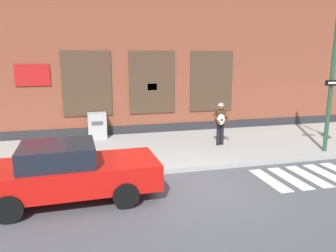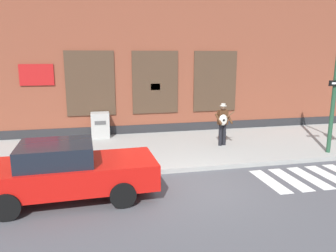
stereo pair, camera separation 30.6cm
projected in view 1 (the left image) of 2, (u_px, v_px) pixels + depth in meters
ground_plane at (197, 187)px, 9.47m from camera, size 160.00×160.00×0.00m
sidewalk at (166, 149)px, 13.10m from camera, size 28.00×5.20×0.16m
building_backdrop at (144, 55)px, 16.67m from camera, size 28.00×4.06×7.57m
crosswalk at (336, 173)px, 10.55m from camera, size 5.20×1.90×0.01m
red_car at (67, 172)px, 8.48m from camera, size 4.66×2.09×1.53m
busker at (221, 121)px, 13.15m from camera, size 0.74×0.58×1.71m
utility_box at (97, 125)px, 14.38m from camera, size 0.79×0.65×1.12m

